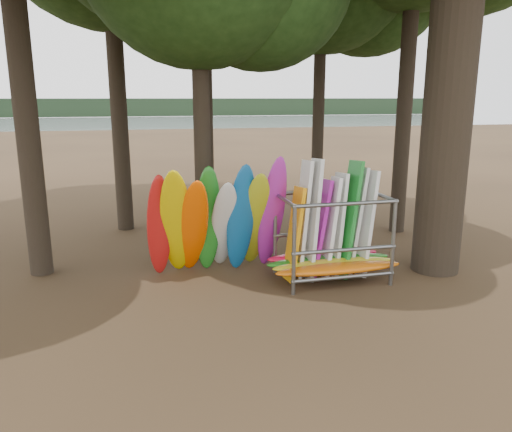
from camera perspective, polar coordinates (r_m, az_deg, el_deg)
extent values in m
plane|color=#47331E|center=(11.58, 2.53, -8.40)|extent=(120.00, 120.00, 0.00)
plane|color=gray|center=(70.50, -11.48, 9.67)|extent=(160.00, 160.00, 0.00)
cube|color=black|center=(120.36, -12.65, 12.02)|extent=(160.00, 4.00, 4.00)
cylinder|color=black|center=(13.17, -25.87, 20.53)|extent=(0.55, 0.55, 12.43)
cylinder|color=black|center=(16.86, -15.85, 18.32)|extent=(0.52, 0.52, 11.76)
cylinder|color=black|center=(18.61, -6.12, 21.99)|extent=(0.57, 0.57, 14.19)
cylinder|color=black|center=(18.06, 7.30, 16.73)|extent=(0.41, 0.41, 10.75)
cylinder|color=black|center=(13.14, -6.34, 14.94)|extent=(0.44, 0.44, 9.34)
cylinder|color=black|center=(16.71, 17.19, 20.07)|extent=(0.48, 0.48, 12.79)
ellipsoid|color=#B21413|center=(12.00, -10.99, -1.22)|extent=(0.63, 1.22, 2.74)
ellipsoid|color=#D1B402|center=(11.90, -9.10, -0.90)|extent=(0.94, 1.84, 2.92)
ellipsoid|color=#F24F00|center=(11.98, -7.22, -1.35)|extent=(0.80, 1.81, 2.68)
ellipsoid|color=#1F741E|center=(12.23, -5.54, -0.45)|extent=(0.65, 1.09, 2.85)
ellipsoid|color=beige|center=(12.31, -3.71, -1.15)|extent=(0.67, 1.65, 2.55)
ellipsoid|color=#105391|center=(12.15, -1.75, -0.36)|extent=(0.79, 1.22, 2.90)
ellipsoid|color=#9FA819|center=(12.40, -0.12, -0.56)|extent=(0.79, 1.69, 2.73)
ellipsoid|color=#A4249C|center=(12.32, 1.81, 0.25)|extent=(0.72, 1.47, 3.10)
ellipsoid|color=#C6580B|center=(11.82, 9.46, -5.94)|extent=(3.11, 0.55, 0.24)
ellipsoid|color=gold|center=(12.09, 8.88, -5.47)|extent=(3.07, 0.55, 0.24)
ellipsoid|color=#206C18|center=(12.35, 8.35, -5.04)|extent=(3.17, 0.55, 0.24)
ellipsoid|color=red|center=(12.70, 7.68, -4.49)|extent=(2.94, 0.55, 0.24)
cube|color=orange|center=(11.85, 4.39, -2.14)|extent=(0.43, 0.77, 2.28)
cube|color=silver|center=(11.96, 5.26, -0.53)|extent=(0.42, 0.80, 2.88)
cube|color=silver|center=(11.92, 6.48, -0.51)|extent=(0.38, 0.81, 2.93)
cube|color=#A41B99|center=(12.21, 7.18, -1.41)|extent=(0.54, 0.77, 2.41)
cube|color=silver|center=(12.13, 8.46, -1.40)|extent=(0.46, 0.75, 2.48)
cube|color=silver|center=(12.32, 9.23, -1.04)|extent=(0.39, 0.79, 2.55)
cube|color=#1B7C28|center=(12.24, 10.50, -0.41)|extent=(0.57, 0.83, 2.86)
cube|color=silver|center=(12.49, 11.15, -0.59)|extent=(0.54, 0.79, 2.68)
cube|color=silver|center=(12.45, 12.39, -0.86)|extent=(0.48, 0.81, 2.62)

